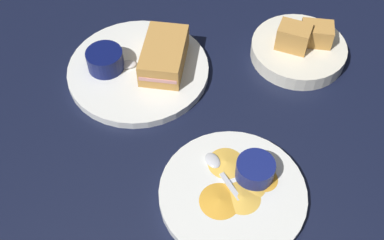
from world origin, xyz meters
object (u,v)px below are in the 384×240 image
sandwich_half_near (164,55)px  bread_basket_rear (299,48)px  spoon_by_dark_ramekin (135,64)px  ramekin_dark_sauce (105,60)px  plate_sandwich_main (138,70)px  spoon_by_gravy_ramekin (217,166)px  ramekin_light_gravy (255,169)px  plate_chips_companion (233,194)px

sandwich_half_near → bread_basket_rear: size_ratio=0.73×
spoon_by_dark_ramekin → bread_basket_rear: bearing=108.6°
spoon_by_dark_ramekin → ramekin_dark_sauce: bearing=-72.0°
plate_sandwich_main → sandwich_half_near: (-1.84, 4.81, 3.20)cm
ramekin_dark_sauce → spoon_by_gravy_ramekin: ramekin_dark_sauce is taller
bread_basket_rear → ramekin_light_gravy: bearing=-9.9°
plate_sandwich_main → plate_chips_companion: (23.12, 21.71, 0.00)cm
plate_sandwich_main → sandwich_half_near: bearing=110.9°
ramekin_dark_sauce → bread_basket_rear: 37.90cm
spoon_by_dark_ramekin → plate_chips_companion: bearing=43.6°
plate_sandwich_main → ramekin_dark_sauce: 6.74cm
ramekin_dark_sauce → spoon_by_dark_ramekin: ramekin_dark_sauce is taller
spoon_by_gravy_ramekin → ramekin_light_gravy: bearing=87.5°
ramekin_light_gravy → spoon_by_gravy_ramekin: 6.31cm
ramekin_dark_sauce → ramekin_light_gravy: bearing=59.1°
sandwich_half_near → spoon_by_dark_ramekin: (1.40, -5.52, -2.04)cm
spoon_by_gravy_ramekin → sandwich_half_near: bearing=-147.1°
plate_sandwich_main → ramekin_light_gravy: (19.61, 24.64, 2.62)cm
bread_basket_rear → plate_chips_companion: bearing=-13.7°
spoon_by_dark_ramekin → spoon_by_gravy_ramekin: same height
plate_sandwich_main → ramekin_dark_sauce: size_ratio=3.91×
sandwich_half_near → bread_basket_rear: bread_basket_rear is taller
plate_chips_companion → spoon_by_gravy_ramekin: size_ratio=2.76×
ramekin_light_gravy → spoon_by_gravy_ramekin: bearing=-92.5°
ramekin_dark_sauce → spoon_by_gravy_ramekin: 30.48cm
plate_sandwich_main → ramekin_dark_sauce: ramekin_dark_sauce is taller
spoon_by_dark_ramekin → ramekin_light_gravy: ramekin_light_gravy is taller
plate_sandwich_main → sandwich_half_near: 6.06cm
spoon_by_dark_ramekin → plate_chips_companion: spoon_by_dark_ramekin is taller
sandwich_half_near → spoon_by_gravy_ramekin: bearing=32.9°
plate_sandwich_main → spoon_by_gravy_ramekin: 26.80cm
plate_sandwich_main → bread_basket_rear: size_ratio=1.46×
plate_sandwich_main → plate_chips_companion: size_ratio=1.16×
spoon_by_gravy_ramekin → bread_basket_rear: (-30.10, 11.44, 0.22)cm
spoon_by_dark_ramekin → bread_basket_rear: 32.35cm
spoon_by_dark_ramekin → sandwich_half_near: bearing=104.2°
plate_sandwich_main → spoon_by_gravy_ramekin: (19.34, 18.51, 1.16)cm
sandwich_half_near → spoon_by_dark_ramekin: sandwich_half_near is taller
ramekin_light_gravy → plate_chips_companion: bearing=-39.8°
plate_sandwich_main → plate_chips_companion: bearing=43.2°
sandwich_half_near → spoon_by_gravy_ramekin: 25.31cm
plate_sandwich_main → ramekin_light_gravy: ramekin_light_gravy is taller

